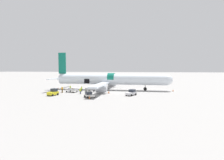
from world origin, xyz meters
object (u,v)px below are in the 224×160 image
object	(u,v)px
baggage_tug_lead	(131,93)
ground_crew_loader_a	(62,89)
baggage_tug_rear	(53,93)
ground_crew_loader_b	(82,89)
airplane	(110,79)
ground_crew_supervisor	(70,88)
baggage_tug_mid	(89,95)
suitcase_on_tarmac_upright	(62,92)
baggage_cart_queued	(90,90)
ground_crew_driver	(80,91)
baggage_cart_loading	(72,90)

from	to	relation	value
baggage_tug_lead	ground_crew_loader_a	world-z (taller)	ground_crew_loader_a
baggage_tug_rear	ground_crew_loader_b	bearing A→B (deg)	60.68
airplane	ground_crew_supervisor	xyz separation A→B (m)	(-11.26, -4.68, -2.42)
airplane	ground_crew_loader_a	xyz separation A→B (m)	(-12.43, -7.71, -2.41)
airplane	ground_crew_loader_b	distance (m)	9.47
baggage_tug_mid	ground_crew_loader_a	world-z (taller)	ground_crew_loader_a
baggage_tug_rear	ground_crew_supervisor	size ratio (longest dim) A/B	1.86
ground_crew_loader_a	baggage_tug_lead	bearing A→B (deg)	-7.20
ground_crew_supervisor	suitcase_on_tarmac_upright	bearing A→B (deg)	-99.23
baggage_tug_lead	baggage_tug_mid	world-z (taller)	baggage_tug_lead
baggage_tug_mid	ground_crew_supervisor	bearing A→B (deg)	131.21
baggage_tug_mid	baggage_cart_queued	xyz separation A→B (m)	(-2.66, 9.63, -0.04)
ground_crew_loader_b	suitcase_on_tarmac_upright	distance (m)	5.67
airplane	ground_crew_loader_b	bearing A→B (deg)	-144.19
ground_crew_loader_b	ground_crew_driver	bearing A→B (deg)	-74.75
airplane	ground_crew_driver	xyz separation A→B (m)	(-6.15, -9.97, -2.47)
ground_crew_supervisor	baggage_cart_queued	bearing A→B (deg)	-7.47
ground_crew_loader_b	baggage_tug_mid	bearing A→B (deg)	-61.45
baggage_tug_rear	ground_crew_loader_b	size ratio (longest dim) A/B	1.97
airplane	ground_crew_driver	world-z (taller)	airplane
airplane	ground_crew_loader_a	bearing A→B (deg)	-148.20
airplane	ground_crew_loader_b	world-z (taller)	airplane
ground_crew_supervisor	baggage_tug_rear	bearing A→B (deg)	-95.01
baggage_tug_rear	baggage_cart_loading	xyz separation A→B (m)	(2.35, 6.37, -0.17)
ground_crew_driver	ground_crew_supervisor	distance (m)	7.35
suitcase_on_tarmac_upright	airplane	bearing A→B (deg)	36.31
baggage_tug_mid	ground_crew_supervisor	distance (m)	13.94
baggage_cart_queued	ground_crew_driver	world-z (taller)	ground_crew_driver
ground_crew_loader_a	ground_crew_loader_b	size ratio (longest dim) A/B	1.06
baggage_tug_lead	baggage_cart_loading	distance (m)	17.44
airplane	suitcase_on_tarmac_upright	xyz separation A→B (m)	(-11.92, -8.76, -3.01)
baggage_cart_loading	ground_crew_loader_b	size ratio (longest dim) A/B	2.67
ground_crew_loader_b	ground_crew_supervisor	distance (m)	3.90
baggage_tug_mid	ground_crew_loader_b	xyz separation A→B (m)	(-5.34, 9.82, 0.25)
suitcase_on_tarmac_upright	ground_crew_loader_b	bearing A→B (deg)	37.13
baggage_tug_rear	baggage_cart_queued	bearing A→B (deg)	47.75
baggage_tug_lead	baggage_tug_rear	size ratio (longest dim) A/B	1.10
ground_crew_supervisor	suitcase_on_tarmac_upright	distance (m)	4.17
suitcase_on_tarmac_upright	baggage_tug_lead	bearing A→B (deg)	-4.31
baggage_tug_lead	baggage_cart_queued	size ratio (longest dim) A/B	0.98
ground_crew_supervisor	baggage_tug_lead	bearing A→B (deg)	-16.47
airplane	baggage_tug_lead	world-z (taller)	airplane
ground_crew_loader_b	baggage_cart_loading	bearing A→B (deg)	-140.79
baggage_tug_lead	baggage_cart_queued	bearing A→B (deg)	159.02
ground_crew_loader_a	ground_crew_supervisor	world-z (taller)	ground_crew_loader_a
baggage_tug_rear	ground_crew_driver	world-z (taller)	baggage_tug_rear
airplane	baggage_tug_mid	xyz separation A→B (m)	(-2.07, -15.17, -2.72)
baggage_tug_lead	baggage_tug_mid	distance (m)	10.76
ground_crew_loader_a	ground_crew_supervisor	size ratio (longest dim) A/B	1.01
baggage_tug_rear	baggage_cart_loading	world-z (taller)	baggage_tug_rear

